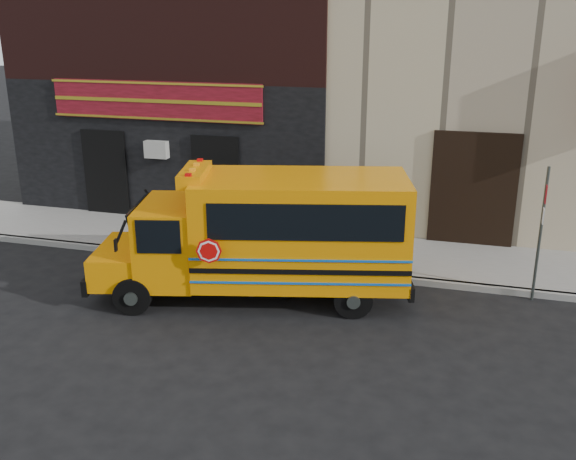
% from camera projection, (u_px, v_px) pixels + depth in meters
% --- Properties ---
extents(ground, '(120.00, 120.00, 0.00)m').
position_uv_depth(ground, '(266.00, 317.00, 13.37)').
color(ground, black).
rests_on(ground, ground).
extents(curb, '(40.00, 0.20, 0.15)m').
position_uv_depth(curb, '(298.00, 269.00, 15.72)').
color(curb, gray).
rests_on(curb, ground).
extents(sidewalk, '(40.00, 3.00, 0.15)m').
position_uv_depth(sidewalk, '(312.00, 248.00, 17.09)').
color(sidewalk, slate).
rests_on(sidewalk, ground).
extents(building, '(20.00, 10.70, 12.00)m').
position_uv_depth(building, '(359.00, 11.00, 20.99)').
color(building, tan).
rests_on(building, sidewalk).
extents(school_bus, '(7.21, 3.69, 2.92)m').
position_uv_depth(school_bus, '(270.00, 233.00, 13.85)').
color(school_bus, black).
rests_on(school_bus, ground).
extents(sign_pole, '(0.07, 0.26, 3.01)m').
position_uv_depth(sign_pole, '(541.00, 229.00, 13.63)').
color(sign_pole, '#434B46').
rests_on(sign_pole, ground).
extents(bicycle, '(2.02, 0.82, 1.18)m').
position_uv_depth(bicycle, '(258.00, 271.00, 14.22)').
color(bicycle, black).
rests_on(bicycle, ground).
extents(cyclist, '(0.52, 0.66, 1.60)m').
position_uv_depth(cyclist, '(253.00, 262.00, 14.13)').
color(cyclist, black).
rests_on(cyclist, ground).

